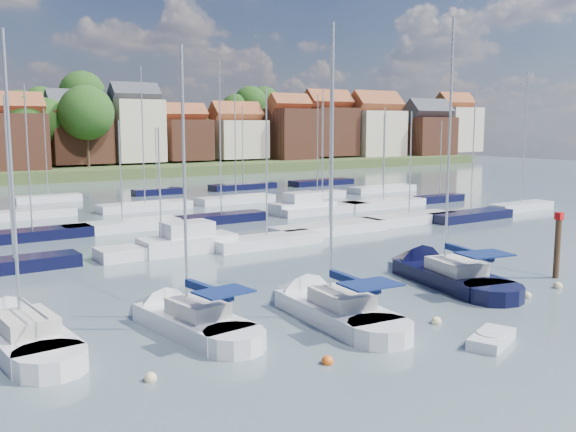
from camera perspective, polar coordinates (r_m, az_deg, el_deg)
ground at (r=67.64m, az=-12.03°, el=0.11°), size 260.00×260.00×0.00m
sailboat_left at (r=30.35m, az=-9.52°, el=-8.99°), size 3.79×10.27×13.71m
sailboat_centre at (r=32.01m, az=3.02°, el=-7.99°), size 3.91×11.28×15.05m
sailboat_navy at (r=39.91m, az=12.93°, el=-4.94°), size 5.57×12.36×16.56m
sailboat_far at (r=30.49m, az=-23.00°, el=-9.51°), size 3.52×10.84×14.19m
tender at (r=28.96m, az=17.64°, el=-10.38°), size 3.07×2.23×0.60m
timber_piling at (r=42.17m, az=22.75°, el=-3.76°), size 0.40×0.40×6.27m
buoy_a at (r=24.57m, az=-12.12°, el=-14.15°), size 0.47×0.47×0.47m
buoy_b at (r=25.66m, az=3.53°, el=-12.98°), size 0.48×0.48×0.48m
buoy_c at (r=31.21m, az=13.04°, el=-9.30°), size 0.48×0.48×0.48m
buoy_d at (r=37.05m, az=20.48°, el=-6.83°), size 0.46×0.46×0.46m
buoy_e at (r=42.63m, az=13.38°, el=-4.61°), size 0.53×0.53×0.53m
buoy_f at (r=39.84m, az=22.85°, el=-5.92°), size 0.52×0.52×0.52m
marina_field at (r=63.92m, az=-8.82°, el=0.12°), size 79.62×41.41×15.93m
far_shore_town at (r=157.29m, az=-24.17°, el=5.74°), size 212.46×90.00×22.27m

